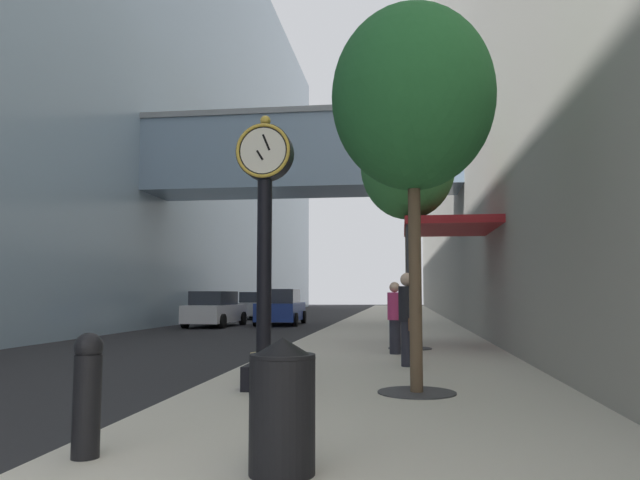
% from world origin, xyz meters
% --- Properties ---
extents(ground_plane, '(110.00, 110.00, 0.00)m').
position_xyz_m(ground_plane, '(0.00, 27.00, 0.00)').
color(ground_plane, '#262628').
rests_on(ground_plane, ground).
extents(sidewalk_right, '(5.59, 80.00, 0.14)m').
position_xyz_m(sidewalk_right, '(2.80, 30.00, 0.07)').
color(sidewalk_right, beige).
rests_on(sidewalk_right, ground).
extents(building_block_left, '(22.72, 80.00, 26.79)m').
position_xyz_m(building_block_left, '(-12.25, 29.95, 13.35)').
color(building_block_left, '#849EB2').
rests_on(building_block_left, ground).
extents(building_block_right, '(9.00, 80.00, 26.84)m').
position_xyz_m(building_block_right, '(10.09, 30.00, 13.42)').
color(building_block_right, gray).
rests_on(building_block_right, ground).
extents(street_clock, '(0.84, 0.55, 4.08)m').
position_xyz_m(street_clock, '(1.08, 7.24, 2.37)').
color(street_clock, black).
rests_on(street_clock, sidewalk_right).
extents(bollard_nearest, '(0.25, 0.25, 1.06)m').
position_xyz_m(bollard_nearest, '(0.41, 3.43, 0.69)').
color(bollard_nearest, black).
rests_on(bollard_nearest, sidewalk_right).
extents(bollard_third, '(0.25, 0.25, 1.06)m').
position_xyz_m(bollard_third, '(0.41, 10.18, 0.69)').
color(bollard_third, black).
rests_on(bollard_third, sidewalk_right).
extents(street_tree_near, '(2.38, 2.38, 5.63)m').
position_xyz_m(street_tree_near, '(3.29, 7.22, 4.38)').
color(street_tree_near, '#333335').
rests_on(street_tree_near, sidewalk_right).
extents(street_tree_mid_near, '(2.45, 2.45, 6.11)m').
position_xyz_m(street_tree_mid_near, '(3.29, 14.16, 4.82)').
color(street_tree_mid_near, '#333335').
rests_on(street_tree_mid_near, sidewalk_right).
extents(trash_bin, '(0.53, 0.53, 1.05)m').
position_xyz_m(trash_bin, '(2.16, 3.20, 0.68)').
color(trash_bin, black).
rests_on(trash_bin, sidewalk_right).
extents(pedestrian_walking, '(0.48, 0.52, 1.80)m').
position_xyz_m(pedestrian_walking, '(3.21, 10.38, 1.10)').
color(pedestrian_walking, '#23232D').
rests_on(pedestrian_walking, sidewalk_right).
extents(pedestrian_by_clock, '(0.48, 0.48, 1.66)m').
position_xyz_m(pedestrian_by_clock, '(2.94, 12.74, 1.02)').
color(pedestrian_by_clock, '#23232D').
rests_on(pedestrian_by_clock, sidewalk_right).
extents(storefront_awning, '(2.40, 3.60, 3.30)m').
position_xyz_m(storefront_awning, '(4.35, 15.16, 3.28)').
color(storefront_awning, maroon).
rests_on(storefront_awning, sidewalk_right).
extents(car_blue_near, '(2.18, 4.59, 1.74)m').
position_xyz_m(car_blue_near, '(-2.81, 28.01, 0.84)').
color(car_blue_near, navy).
rests_on(car_blue_near, ground).
extents(car_silver_mid, '(2.05, 4.60, 1.62)m').
position_xyz_m(car_silver_mid, '(-5.59, 34.86, 0.79)').
color(car_silver_mid, '#B7BABF').
rests_on(car_silver_mid, ground).
extents(car_white_far, '(2.08, 4.55, 1.63)m').
position_xyz_m(car_white_far, '(-5.52, 25.99, 0.79)').
color(car_white_far, silver).
rests_on(car_white_far, ground).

